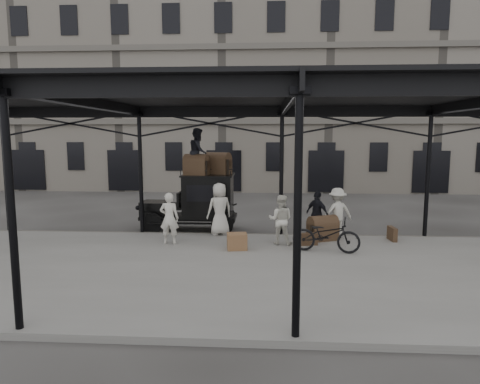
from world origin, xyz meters
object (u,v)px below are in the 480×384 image
object	(u,v)px
taxi	(200,200)
porter_official	(317,214)
steamer_trunk_roof_near	(196,166)
steamer_trunk_platform	(323,230)
porter_left	(169,218)
bicycle	(326,235)

from	to	relation	value
taxi	porter_official	bearing A→B (deg)	-15.43
steamer_trunk_roof_near	steamer_trunk_platform	bearing A→B (deg)	-4.52
porter_left	steamer_trunk_platform	size ratio (longest dim) A/B	1.78
bicycle	steamer_trunk_platform	xyz separation A→B (m)	(0.10, 1.50, -0.18)
porter_official	bicycle	bearing A→B (deg)	135.98
steamer_trunk_roof_near	bicycle	bearing A→B (deg)	-20.31
steamer_trunk_roof_near	steamer_trunk_platform	size ratio (longest dim) A/B	0.93
taxi	steamer_trunk_platform	bearing A→B (deg)	-21.82
porter_official	steamer_trunk_roof_near	bearing A→B (deg)	33.22
bicycle	steamer_trunk_platform	distance (m)	1.51
taxi	steamer_trunk_platform	size ratio (longest dim) A/B	3.88
bicycle	steamer_trunk_platform	size ratio (longest dim) A/B	2.13
bicycle	porter_left	bearing A→B (deg)	93.77
bicycle	steamer_trunk_roof_near	size ratio (longest dim) A/B	2.28
taxi	porter_left	size ratio (longest dim) A/B	2.18
porter_official	steamer_trunk_platform	bearing A→B (deg)	147.03
porter_left	steamer_trunk_platform	distance (m)	5.10
porter_left	steamer_trunk_roof_near	size ratio (longest dim) A/B	1.90
porter_official	steamer_trunk_roof_near	size ratio (longest dim) A/B	1.79
steamer_trunk_roof_near	porter_official	bearing A→B (deg)	2.06
porter_left	steamer_trunk_platform	bearing A→B (deg)	-171.37
bicycle	steamer_trunk_roof_near	bearing A→B (deg)	67.15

